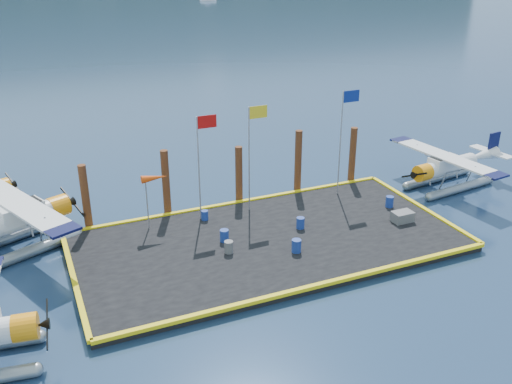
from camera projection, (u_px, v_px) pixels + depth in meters
The scene contains 21 objects.
ground at pixel (268, 246), 30.39m from camera, with size 4000.00×4000.00×0.00m, color navy.
dock at pixel (268, 242), 30.31m from camera, with size 20.00×10.00×0.40m, color black.
dock_bumpers at pixel (269, 237), 30.19m from camera, with size 20.25×10.25×0.18m, color yellow, non-canonical shape.
seaplane_b at pixel (15, 224), 29.38m from camera, with size 9.04×9.51×3.47m.
seaplane_d at pixel (447, 169), 37.12m from camera, with size 7.97×8.78×3.11m.
drum_0 at pixel (224, 236), 29.88m from camera, with size 0.47×0.47×0.66m, color navy.
drum_1 at pixel (296, 246), 28.84m from camera, with size 0.48×0.48×0.68m, color navy.
drum_2 at pixel (300, 223), 31.28m from camera, with size 0.45×0.45×0.63m, color navy.
drum_3 at pixel (229, 247), 28.77m from camera, with size 0.45×0.45×0.64m, color #555559.
drum_4 at pixel (390, 202), 33.85m from camera, with size 0.47×0.47×0.66m, color navy.
drum_5 at pixel (205, 215), 32.26m from camera, with size 0.39×0.39×0.55m, color navy.
crate at pixel (402, 217), 32.07m from camera, with size 1.16×0.77×0.58m, color #555559.
flagpole_red at pixel (202, 152), 31.00m from camera, with size 1.14×0.08×6.00m.
flagpole_yellow at pixel (252, 143), 32.05m from camera, with size 1.14×0.08×6.20m.
flagpole_blue at pixel (344, 127), 34.17m from camera, with size 1.14×0.08×6.50m.
windsock at pixel (154, 179), 30.47m from camera, with size 1.40×0.44×3.12m.
piling_0 at pixel (86, 199), 31.03m from camera, with size 0.44×0.44×4.00m, color #4B2415.
piling_1 at pixel (166, 185), 32.64m from camera, with size 0.44×0.44×4.20m, color #4B2415.
piling_2 at pixel (239, 177), 34.36m from camera, with size 0.44×0.44×3.80m, color #4B2415.
piling_3 at pixel (298, 163), 35.72m from camera, with size 0.44×0.44×4.30m, color #4B2415.
piling_4 at pixel (352, 157), 37.25m from camera, with size 0.44×0.44×4.00m, color #4B2415.
Camera 1 is at (-11.27, -24.27, 14.71)m, focal length 40.00 mm.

